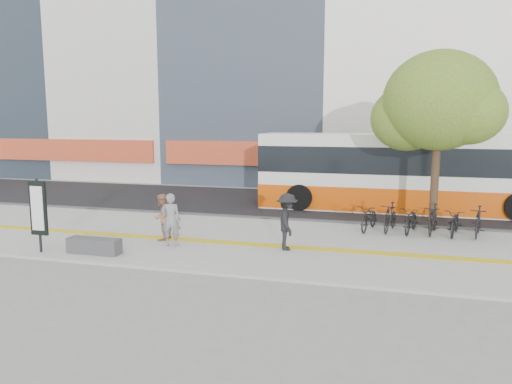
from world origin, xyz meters
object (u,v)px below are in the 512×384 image
(street_tree, at_px, (438,103))
(seated_woman, at_px, (171,220))
(pedestrian_tan, at_px, (162,217))
(pedestrian_dark, at_px, (287,222))
(bus, at_px, (403,175))
(bench, at_px, (94,246))
(signboard, at_px, (38,209))

(street_tree, relative_size, seated_woman, 3.83)
(pedestrian_tan, height_order, pedestrian_dark, pedestrian_dark)
(pedestrian_dark, bearing_deg, seated_woman, 80.21)
(bus, bearing_deg, bench, -132.40)
(signboard, relative_size, pedestrian_dark, 1.29)
(signboard, xyz_separation_m, pedestrian_tan, (2.80, 2.29, -0.53))
(pedestrian_dark, bearing_deg, street_tree, -65.04)
(seated_woman, height_order, pedestrian_tan, seated_woman)
(bench, xyz_separation_m, pedestrian_dark, (5.35, 1.91, 0.63))
(street_tree, bearing_deg, signboard, -150.93)
(bench, relative_size, pedestrian_dark, 0.94)
(seated_woman, bearing_deg, signboard, 12.89)
(street_tree, bearing_deg, pedestrian_dark, -137.12)
(street_tree, xyz_separation_m, pedestrian_tan, (-8.58, -4.04, -3.68))
(signboard, bearing_deg, pedestrian_tan, 39.31)
(bench, xyz_separation_m, bus, (8.86, 9.70, 1.30))
(signboard, distance_m, seated_woman, 3.83)
(seated_woman, bearing_deg, street_tree, -163.65)
(seated_woman, xyz_separation_m, pedestrian_tan, (-0.60, 0.59, -0.07))
(bench, xyz_separation_m, seated_woman, (1.80, 1.40, 0.60))
(bus, relative_size, pedestrian_tan, 8.17)
(bench, bearing_deg, street_tree, 31.62)
(bench, relative_size, pedestrian_tan, 1.06)
(bus, xyz_separation_m, pedestrian_tan, (-7.66, -7.71, -0.77))
(bus, bearing_deg, seated_woman, -130.37)
(street_tree, bearing_deg, bus, 104.09)
(street_tree, height_order, bus, street_tree)
(signboard, xyz_separation_m, pedestrian_dark, (6.95, 2.21, -0.43))
(signboard, distance_m, pedestrian_tan, 3.65)
(bus, distance_m, seated_woman, 10.92)
(bench, distance_m, pedestrian_tan, 2.38)
(bench, xyz_separation_m, street_tree, (9.78, 6.02, 4.21))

